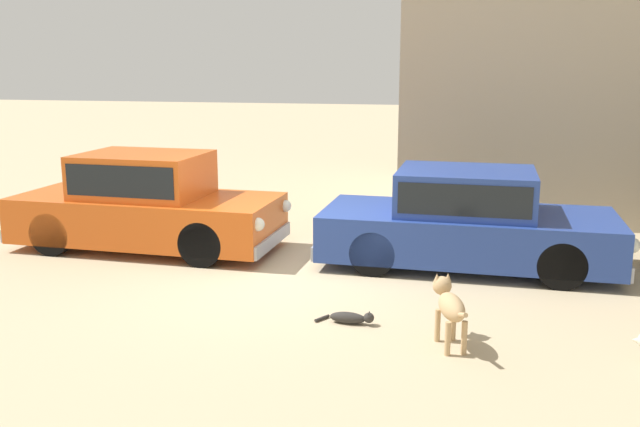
{
  "coord_description": "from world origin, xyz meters",
  "views": [
    {
      "loc": [
        2.48,
        -8.76,
        2.91
      ],
      "look_at": [
        0.5,
        0.2,
        0.9
      ],
      "focal_mm": 38.87,
      "sensor_mm": 36.0,
      "label": 1
    }
  ],
  "objects_px": {
    "parked_sedan_second": "(467,219)",
    "stray_cat": "(351,318)",
    "parked_sedan_nearest": "(147,202)",
    "stray_dog_spotted": "(449,304)"
  },
  "relations": [
    {
      "from": "parked_sedan_nearest",
      "to": "stray_dog_spotted",
      "type": "bearing_deg",
      "value": -29.39
    },
    {
      "from": "parked_sedan_nearest",
      "to": "parked_sedan_second",
      "type": "relative_size",
      "value": 1.0
    },
    {
      "from": "parked_sedan_nearest",
      "to": "parked_sedan_second",
      "type": "distance_m",
      "value": 4.96
    },
    {
      "from": "stray_dog_spotted",
      "to": "stray_cat",
      "type": "distance_m",
      "value": 1.22
    },
    {
      "from": "parked_sedan_second",
      "to": "stray_dog_spotted",
      "type": "height_order",
      "value": "parked_sedan_second"
    },
    {
      "from": "parked_sedan_nearest",
      "to": "stray_cat",
      "type": "bearing_deg",
      "value": -32.56
    },
    {
      "from": "parked_sedan_second",
      "to": "parked_sedan_nearest",
      "type": "bearing_deg",
      "value": -177.71
    },
    {
      "from": "parked_sedan_nearest",
      "to": "stray_cat",
      "type": "relative_size",
      "value": 6.32
    },
    {
      "from": "parked_sedan_second",
      "to": "stray_cat",
      "type": "distance_m",
      "value": 2.98
    },
    {
      "from": "parked_sedan_nearest",
      "to": "stray_cat",
      "type": "height_order",
      "value": "parked_sedan_nearest"
    }
  ]
}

